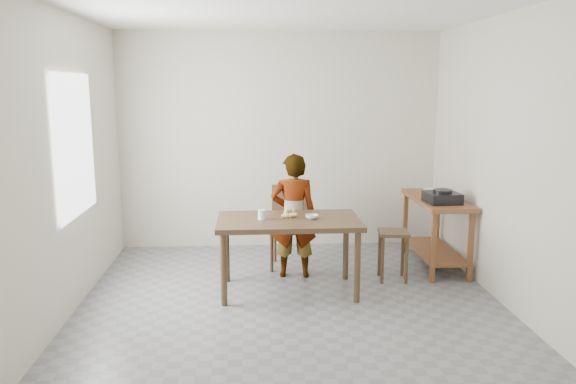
{
  "coord_description": "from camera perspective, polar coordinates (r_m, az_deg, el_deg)",
  "views": [
    {
      "loc": [
        -0.36,
        -5.06,
        2.04
      ],
      "look_at": [
        0.0,
        0.4,
        1.0
      ],
      "focal_mm": 35.0,
      "sensor_mm": 36.0,
      "label": 1
    }
  ],
  "objects": [
    {
      "name": "floor",
      "position": [
        5.47,
        0.28,
        -11.35
      ],
      "size": [
        4.0,
        4.0,
        0.04
      ],
      "primitive_type": "cube",
      "color": "slate",
      "rests_on": "ground"
    },
    {
      "name": "ceiling",
      "position": [
        5.11,
        0.31,
        18.42
      ],
      "size": [
        4.0,
        4.0,
        0.04
      ],
      "primitive_type": "cube",
      "color": "white",
      "rests_on": "wall_back"
    },
    {
      "name": "wall_back",
      "position": [
        7.12,
        -0.86,
        5.2
      ],
      "size": [
        4.0,
        0.04,
        2.7
      ],
      "primitive_type": "cube",
      "color": "beige",
      "rests_on": "ground"
    },
    {
      "name": "wall_front",
      "position": [
        3.13,
        2.9,
        -1.93
      ],
      "size": [
        4.0,
        0.04,
        2.7
      ],
      "primitive_type": "cube",
      "color": "beige",
      "rests_on": "ground"
    },
    {
      "name": "wall_left",
      "position": [
        5.37,
        -21.79,
        2.62
      ],
      "size": [
        0.04,
        4.0,
        2.7
      ],
      "primitive_type": "cube",
      "color": "beige",
      "rests_on": "ground"
    },
    {
      "name": "wall_right",
      "position": [
        5.63,
        21.3,
        3.0
      ],
      "size": [
        0.04,
        4.0,
        2.7
      ],
      "primitive_type": "cube",
      "color": "beige",
      "rests_on": "ground"
    },
    {
      "name": "window_pane",
      "position": [
        5.52,
        -20.77,
        4.47
      ],
      "size": [
        0.02,
        1.1,
        1.3
      ],
      "primitive_type": "cube",
      "color": "white",
      "rests_on": "wall_left"
    },
    {
      "name": "dining_table",
      "position": [
        5.62,
        0.07,
        -6.47
      ],
      "size": [
        1.4,
        0.8,
        0.75
      ],
      "primitive_type": null,
      "color": "#44301E",
      "rests_on": "floor"
    },
    {
      "name": "prep_counter",
      "position": [
        6.61,
        14.74,
        -3.97
      ],
      "size": [
        0.5,
        1.2,
        0.8
      ],
      "primitive_type": null,
      "color": "brown",
      "rests_on": "floor"
    },
    {
      "name": "child",
      "position": [
        5.99,
        0.56,
        -2.44
      ],
      "size": [
        0.51,
        0.35,
        1.34
      ],
      "primitive_type": "imported",
      "rotation": [
        0.0,
        0.0,
        3.08
      ],
      "color": "silver",
      "rests_on": "floor"
    },
    {
      "name": "dining_chair",
      "position": [
        6.35,
        0.19,
        -3.66
      ],
      "size": [
        0.5,
        0.5,
        0.92
      ],
      "primitive_type": null,
      "rotation": [
        0.0,
        0.0,
        -0.14
      ],
      "color": "#44301E",
      "rests_on": "floor"
    },
    {
      "name": "stool",
      "position": [
        6.09,
        10.6,
        -6.35
      ],
      "size": [
        0.33,
        0.33,
        0.53
      ],
      "primitive_type": null,
      "rotation": [
        0.0,
        0.0,
        -0.1
      ],
      "color": "#44301E",
      "rests_on": "floor"
    },
    {
      "name": "glass_tumbler",
      "position": [
        5.5,
        -2.67,
        -2.3
      ],
      "size": [
        0.08,
        0.08,
        0.1
      ],
      "primitive_type": "cylinder",
      "rotation": [
        0.0,
        0.0,
        -0.04
      ],
      "color": "white",
      "rests_on": "dining_table"
    },
    {
      "name": "small_bowl",
      "position": [
        5.52,
        2.44,
        -2.54
      ],
      "size": [
        0.16,
        0.16,
        0.04
      ],
      "primitive_type": "imported",
      "rotation": [
        0.0,
        0.0,
        0.32
      ],
      "color": "silver",
      "rests_on": "dining_table"
    },
    {
      "name": "banana",
      "position": [
        5.55,
        0.1,
        -2.34
      ],
      "size": [
        0.18,
        0.14,
        0.06
      ],
      "primitive_type": null,
      "rotation": [
        0.0,
        0.0,
        0.12
      ],
      "color": "gold",
      "rests_on": "dining_table"
    },
    {
      "name": "serving_bowl",
      "position": [
        6.76,
        14.4,
        0.08
      ],
      "size": [
        0.22,
        0.22,
        0.05
      ],
      "primitive_type": "imported",
      "rotation": [
        0.0,
        0.0,
        -0.11
      ],
      "color": "silver",
      "rests_on": "prep_counter"
    },
    {
      "name": "gas_burner",
      "position": [
        6.24,
        15.4,
        -0.55
      ],
      "size": [
        0.36,
        0.36,
        0.11
      ],
      "primitive_type": "cube",
      "rotation": [
        0.0,
        0.0,
        0.07
      ],
      "color": "black",
      "rests_on": "prep_counter"
    }
  ]
}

